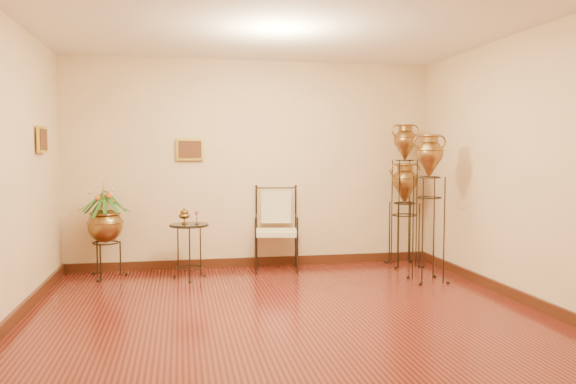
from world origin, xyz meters
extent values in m
plane|color=maroon|center=(0.00, 0.00, 0.00)|extent=(5.00, 5.00, 0.00)
cube|color=#3F1C0E|center=(0.00, 2.48, 0.06)|extent=(5.00, 0.04, 0.12)
cube|color=#3F1C0E|center=(-2.48, 0.00, 0.06)|extent=(0.04, 5.00, 0.12)
cube|color=#3F1C0E|center=(2.48, 0.00, 0.06)|extent=(0.04, 5.00, 0.12)
cube|color=gold|center=(-0.85, 2.46, 1.60)|extent=(0.36, 0.03, 0.29)
cube|color=gold|center=(-2.46, 1.45, 1.70)|extent=(0.03, 0.36, 0.29)
cube|color=#F4E7B8|center=(0.26, 2.15, 0.50)|extent=(0.61, 0.57, 0.06)
cube|color=#F4E7B8|center=(0.26, 2.15, 0.82)|extent=(0.41, 0.09, 0.43)
cylinder|color=black|center=(-0.88, 1.86, 0.67)|extent=(0.47, 0.47, 0.01)
camera|label=1|loc=(-0.98, -5.10, 1.56)|focal=35.00mm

